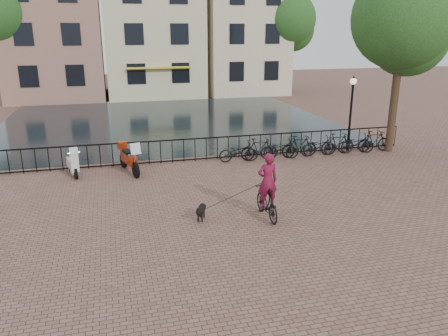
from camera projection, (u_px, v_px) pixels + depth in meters
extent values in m
plane|color=brown|center=(252.00, 243.00, 11.79)|extent=(100.00, 100.00, 0.00)
plane|color=black|center=(167.00, 120.00, 27.75)|extent=(20.00, 20.00, 0.00)
cube|color=black|center=(195.00, 139.00, 18.86)|extent=(20.00, 0.05, 0.05)
cube|color=black|center=(195.00, 159.00, 19.14)|extent=(20.00, 0.05, 0.05)
cube|color=#936656|center=(53.00, 24.00, 35.85)|extent=(7.50, 9.00, 12.00)
cube|color=beige|center=(151.00, 30.00, 37.92)|extent=(8.00, 9.00, 11.00)
cube|color=gold|center=(159.00, 68.00, 34.46)|extent=(5.00, 0.60, 0.15)
cube|color=beige|center=(239.00, 21.00, 39.62)|extent=(7.00, 9.00, 12.50)
cylinder|color=black|center=(4.00, 62.00, 33.10)|extent=(0.36, 0.36, 6.30)
cylinder|color=black|center=(395.00, 92.00, 19.89)|extent=(0.36, 0.36, 5.60)
sphere|color=#174618|center=(404.00, 18.00, 18.93)|extent=(4.48, 4.48, 4.48)
cylinder|color=black|center=(286.00, 60.00, 38.69)|extent=(0.36, 0.36, 5.95)
sphere|color=#174618|center=(288.00, 19.00, 37.66)|extent=(4.76, 4.76, 4.76)
cylinder|color=black|center=(350.00, 119.00, 20.05)|extent=(0.10, 0.10, 3.20)
sphere|color=beige|center=(353.00, 81.00, 19.54)|extent=(0.30, 0.30, 0.30)
imported|color=black|center=(267.00, 202.00, 13.21)|extent=(0.54, 1.76, 1.05)
imported|color=maroon|center=(268.00, 175.00, 12.95)|extent=(0.77, 0.51, 2.06)
imported|color=black|center=(239.00, 152.00, 18.91)|extent=(1.76, 0.75, 0.90)
imported|color=black|center=(259.00, 149.00, 19.12)|extent=(1.70, 0.62, 1.00)
imported|color=black|center=(280.00, 149.00, 19.37)|extent=(1.79, 0.86, 0.90)
imported|color=black|center=(299.00, 146.00, 19.58)|extent=(1.67, 0.49, 1.00)
imported|color=black|center=(319.00, 146.00, 19.83)|extent=(1.72, 0.61, 0.90)
imported|color=black|center=(338.00, 144.00, 20.04)|extent=(1.67, 0.50, 1.00)
imported|color=black|center=(356.00, 143.00, 20.28)|extent=(1.79, 0.85, 0.90)
imported|color=black|center=(374.00, 141.00, 20.50)|extent=(1.68, 0.51, 1.00)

